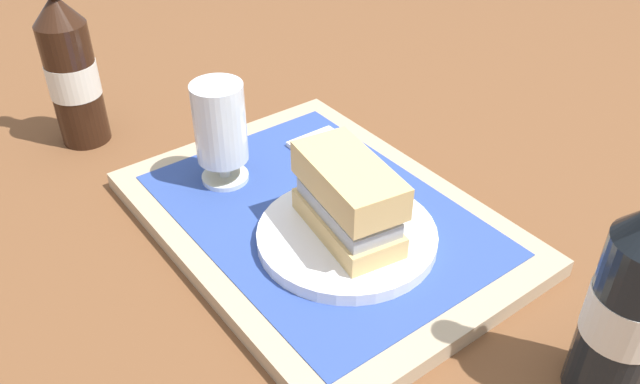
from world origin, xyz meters
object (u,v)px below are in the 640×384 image
(beer_bottle, at_px, (71,69))
(beer_glass, at_px, (220,128))
(plate, at_px, (347,236))
(second_bottle, at_px, (633,301))
(sandwich, at_px, (346,196))

(beer_bottle, bearing_deg, beer_glass, -158.71)
(plate, height_order, second_bottle, second_bottle)
(beer_glass, bearing_deg, sandwich, -165.71)
(second_bottle, bearing_deg, sandwich, 14.40)
(beer_bottle, bearing_deg, second_bottle, -163.23)
(sandwich, distance_m, beer_bottle, 0.42)
(beer_glass, relative_size, second_bottle, 0.47)
(beer_bottle, relative_size, second_bottle, 1.00)
(plate, relative_size, second_bottle, 0.71)
(beer_glass, distance_m, beer_bottle, 0.24)
(plate, bearing_deg, beer_bottle, 18.11)
(sandwich, height_order, beer_glass, beer_glass)
(beer_glass, distance_m, second_bottle, 0.46)
(beer_bottle, bearing_deg, sandwich, -161.68)
(sandwich, bearing_deg, beer_glass, 23.31)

